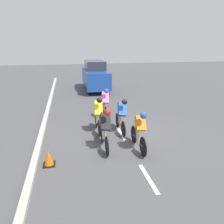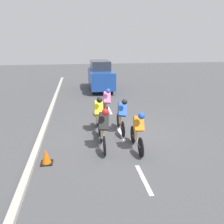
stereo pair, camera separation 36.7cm
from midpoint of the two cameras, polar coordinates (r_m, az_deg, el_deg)
The scene contains 12 objects.
ground_plane at distance 9.01m, azimuth 1.32°, elevation -5.80°, with size 60.00×60.00×0.00m, color #4C4C4F.
lane_stripe_near at distance 6.39m, azimuth 7.78°, elevation -16.75°, with size 0.12×1.40×0.01m, color white.
lane_stripe_mid at distance 9.09m, azimuth 1.18°, elevation -5.55°, with size 0.12×1.40×0.01m, color white.
lane_stripe_far at distance 12.04m, azimuth -2.17°, elevation 0.40°, with size 0.12×1.40×0.01m, color white.
curb at distance 8.98m, azimuth -19.30°, elevation -6.48°, with size 0.20×29.35×0.14m, color #B7B2A8.
cyclist_yellow at distance 8.96m, azimuth -4.82°, elevation -0.35°, with size 0.37×1.64×1.56m.
cyclist_pink at distance 10.63m, azimuth -2.86°, elevation 2.50°, with size 0.38×1.69×1.53m.
cyclist_black at distance 7.47m, azimuth -3.21°, elevation -4.06°, with size 0.38×1.70×1.57m.
cyclist_orange at distance 7.49m, azimuth 5.87°, elevation -4.54°, with size 0.36×1.70×1.47m.
cyclist_blue at distance 8.89m, azimuth 1.33°, elevation -0.66°, with size 0.40×1.68×1.50m.
support_car at distance 17.15m, azimuth -4.99°, elevation 9.43°, with size 1.70×4.40×2.24m.
traffic_cone at distance 7.12m, azimuth -17.68°, elevation -11.42°, with size 0.36×0.36×0.49m.
Camera 1 is at (2.04, 8.00, 3.62)m, focal length 35.00 mm.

